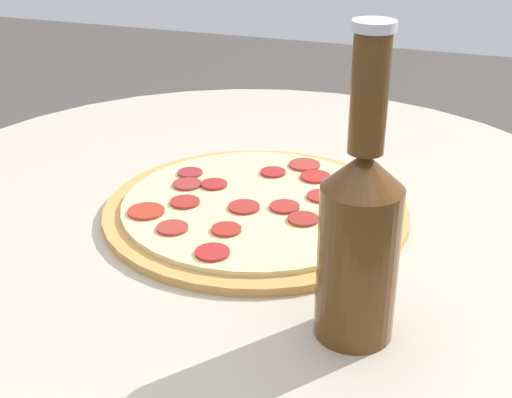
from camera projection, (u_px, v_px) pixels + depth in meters
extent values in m
cylinder|color=#B2A893|center=(248.00, 207.00, 0.92)|extent=(0.96, 0.96, 0.02)
cylinder|color=#C68E47|center=(256.00, 210.00, 0.87)|extent=(0.37, 0.37, 0.01)
cylinder|color=beige|center=(256.00, 204.00, 0.87)|extent=(0.33, 0.33, 0.01)
cylinder|color=maroon|center=(273.00, 172.00, 0.94)|extent=(0.03, 0.03, 0.00)
cylinder|color=#A2271D|center=(226.00, 229.00, 0.80)|extent=(0.03, 0.03, 0.00)
cylinder|color=#A82D1D|center=(146.00, 211.00, 0.84)|extent=(0.04, 0.04, 0.00)
cylinder|color=maroon|center=(285.00, 207.00, 0.85)|extent=(0.04, 0.04, 0.00)
cylinder|color=maroon|center=(244.00, 207.00, 0.85)|extent=(0.04, 0.04, 0.00)
cylinder|color=#9C2F27|center=(172.00, 228.00, 0.80)|extent=(0.04, 0.04, 0.00)
cylinder|color=maroon|center=(214.00, 184.00, 0.91)|extent=(0.03, 0.03, 0.00)
cylinder|color=maroon|center=(303.00, 219.00, 0.82)|extent=(0.04, 0.04, 0.00)
cylinder|color=#A0302A|center=(304.00, 165.00, 0.96)|extent=(0.04, 0.04, 0.00)
cylinder|color=#A32222|center=(212.00, 252.00, 0.75)|extent=(0.04, 0.04, 0.00)
cylinder|color=maroon|center=(185.00, 202.00, 0.86)|extent=(0.04, 0.04, 0.00)
cylinder|color=#A6241E|center=(315.00, 177.00, 0.93)|extent=(0.04, 0.04, 0.00)
cylinder|color=#A42726|center=(322.00, 196.00, 0.88)|extent=(0.04, 0.04, 0.00)
cylinder|color=maroon|center=(190.00, 173.00, 0.94)|extent=(0.03, 0.03, 0.00)
cylinder|color=maroon|center=(187.00, 184.00, 0.91)|extent=(0.04, 0.04, 0.00)
cylinder|color=#A5221D|center=(353.00, 227.00, 0.80)|extent=(0.04, 0.04, 0.00)
cylinder|color=#563314|center=(357.00, 263.00, 0.62)|extent=(0.07, 0.07, 0.15)
cone|color=#563314|center=(364.00, 170.00, 0.58)|extent=(0.07, 0.07, 0.03)
cylinder|color=#563314|center=(369.00, 94.00, 0.56)|extent=(0.03, 0.03, 0.10)
cylinder|color=silver|center=(374.00, 26.00, 0.53)|extent=(0.03, 0.03, 0.01)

